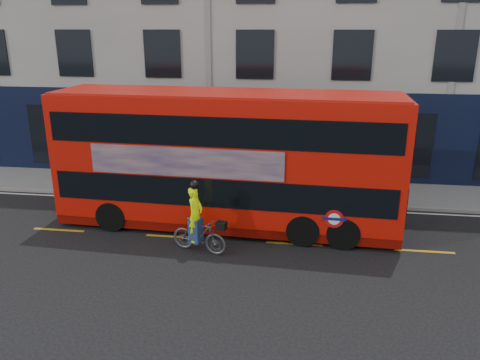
# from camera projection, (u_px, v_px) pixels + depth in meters

# --- Properties ---
(ground) EXTENTS (120.00, 120.00, 0.00)m
(ground) POSITION_uv_depth(u_px,v_px,m) (159.00, 258.00, 14.03)
(ground) COLOR black
(ground) RESTS_ON ground
(pavement) EXTENTS (60.00, 3.00, 0.12)m
(pavement) POSITION_uv_depth(u_px,v_px,m) (204.00, 186.00, 20.13)
(pavement) COLOR gray
(pavement) RESTS_ON ground
(kerb) EXTENTS (60.00, 0.12, 0.13)m
(kerb) POSITION_uv_depth(u_px,v_px,m) (196.00, 198.00, 18.72)
(kerb) COLOR gray
(kerb) RESTS_ON ground
(building_terrace) EXTENTS (50.00, 10.07, 15.00)m
(building_terrace) POSITION_uv_depth(u_px,v_px,m) (226.00, 9.00, 23.90)
(building_terrace) COLOR #ACA8A2
(building_terrace) RESTS_ON ground
(road_edge_line) EXTENTS (58.00, 0.10, 0.01)m
(road_edge_line) POSITION_uv_depth(u_px,v_px,m) (195.00, 202.00, 18.45)
(road_edge_line) COLOR silver
(road_edge_line) RESTS_ON ground
(lane_dashes) EXTENTS (58.00, 0.12, 0.01)m
(lane_dashes) POSITION_uv_depth(u_px,v_px,m) (173.00, 237.00, 15.44)
(lane_dashes) COLOR #C18B16
(lane_dashes) RESTS_ON ground
(bus) EXTENTS (11.56, 3.14, 4.62)m
(bus) POSITION_uv_depth(u_px,v_px,m) (228.00, 160.00, 15.65)
(bus) COLOR red
(bus) RESTS_ON ground
(cyclist) EXTENTS (1.87, 0.97, 2.29)m
(cyclist) POSITION_uv_depth(u_px,v_px,m) (198.00, 229.00, 14.19)
(cyclist) COLOR #4A4D4F
(cyclist) RESTS_ON ground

